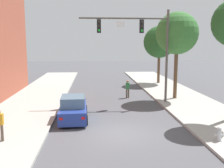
{
  "coord_description": "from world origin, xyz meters",
  "views": [
    {
      "loc": [
        -1.51,
        -13.91,
        4.99
      ],
      "look_at": [
        -0.07,
        5.09,
        2.0
      ],
      "focal_mm": 41.72,
      "sensor_mm": 36.0,
      "label": 1
    }
  ],
  "objects_px": {
    "traffic_signal_mast": "(142,38)",
    "car_lead_blue": "(73,109)",
    "fire_hydrant": "(219,134)",
    "street_tree_second": "(177,34)",
    "street_tree_third": "(159,42)",
    "pedestrian_sidewalk_left_walker": "(0,123)",
    "pedestrian_crossing_road": "(128,88)"
  },
  "relations": [
    {
      "from": "street_tree_second",
      "to": "pedestrian_sidewalk_left_walker",
      "type": "bearing_deg",
      "value": -141.41
    },
    {
      "from": "fire_hydrant",
      "to": "pedestrian_crossing_road",
      "type": "bearing_deg",
      "value": 105.17
    },
    {
      "from": "traffic_signal_mast",
      "to": "street_tree_third",
      "type": "xyz_separation_m",
      "value": [
        4.1,
        10.36,
        -0.25
      ]
    },
    {
      "from": "pedestrian_sidewalk_left_walker",
      "to": "fire_hydrant",
      "type": "relative_size",
      "value": 2.28
    },
    {
      "from": "pedestrian_sidewalk_left_walker",
      "to": "pedestrian_crossing_road",
      "type": "bearing_deg",
      "value": 53.53
    },
    {
      "from": "traffic_signal_mast",
      "to": "pedestrian_sidewalk_left_walker",
      "type": "distance_m",
      "value": 12.68
    },
    {
      "from": "traffic_signal_mast",
      "to": "street_tree_second",
      "type": "distance_m",
      "value": 3.58
    },
    {
      "from": "pedestrian_sidewalk_left_walker",
      "to": "pedestrian_crossing_road",
      "type": "distance_m",
      "value": 13.17
    },
    {
      "from": "fire_hydrant",
      "to": "traffic_signal_mast",
      "type": "bearing_deg",
      "value": 104.08
    },
    {
      "from": "pedestrian_crossing_road",
      "to": "traffic_signal_mast",
      "type": "bearing_deg",
      "value": -70.86
    },
    {
      "from": "pedestrian_crossing_road",
      "to": "street_tree_third",
      "type": "distance_m",
      "value": 10.27
    },
    {
      "from": "street_tree_third",
      "to": "pedestrian_sidewalk_left_walker",
      "type": "bearing_deg",
      "value": -124.51
    },
    {
      "from": "street_tree_second",
      "to": "street_tree_third",
      "type": "xyz_separation_m",
      "value": [
        0.81,
        9.02,
        -0.7
      ]
    },
    {
      "from": "traffic_signal_mast",
      "to": "street_tree_second",
      "type": "height_order",
      "value": "street_tree_second"
    },
    {
      "from": "traffic_signal_mast",
      "to": "fire_hydrant",
      "type": "relative_size",
      "value": 10.42
    },
    {
      "from": "fire_hydrant",
      "to": "street_tree_second",
      "type": "xyz_separation_m",
      "value": [
        1.04,
        10.31,
        5.31
      ]
    },
    {
      "from": "fire_hydrant",
      "to": "street_tree_second",
      "type": "relative_size",
      "value": 0.1
    },
    {
      "from": "traffic_signal_mast",
      "to": "car_lead_blue",
      "type": "bearing_deg",
      "value": -141.5
    },
    {
      "from": "car_lead_blue",
      "to": "pedestrian_sidewalk_left_walker",
      "type": "height_order",
      "value": "pedestrian_sidewalk_left_walker"
    },
    {
      "from": "fire_hydrant",
      "to": "pedestrian_sidewalk_left_walker",
      "type": "bearing_deg",
      "value": 175.95
    },
    {
      "from": "fire_hydrant",
      "to": "street_tree_third",
      "type": "distance_m",
      "value": 19.96
    },
    {
      "from": "pedestrian_crossing_road",
      "to": "street_tree_second",
      "type": "bearing_deg",
      "value": -14.35
    },
    {
      "from": "car_lead_blue",
      "to": "pedestrian_crossing_road",
      "type": "height_order",
      "value": "pedestrian_crossing_road"
    },
    {
      "from": "fire_hydrant",
      "to": "street_tree_second",
      "type": "height_order",
      "value": "street_tree_second"
    },
    {
      "from": "traffic_signal_mast",
      "to": "car_lead_blue",
      "type": "distance_m",
      "value": 8.24
    },
    {
      "from": "pedestrian_sidewalk_left_walker",
      "to": "street_tree_second",
      "type": "distance_m",
      "value": 16.01
    },
    {
      "from": "traffic_signal_mast",
      "to": "street_tree_second",
      "type": "bearing_deg",
      "value": 22.08
    },
    {
      "from": "fire_hydrant",
      "to": "street_tree_second",
      "type": "distance_m",
      "value": 11.64
    },
    {
      "from": "pedestrian_crossing_road",
      "to": "fire_hydrant",
      "type": "height_order",
      "value": "pedestrian_crossing_road"
    },
    {
      "from": "car_lead_blue",
      "to": "fire_hydrant",
      "type": "height_order",
      "value": "car_lead_blue"
    },
    {
      "from": "traffic_signal_mast",
      "to": "street_tree_third",
      "type": "distance_m",
      "value": 11.14
    },
    {
      "from": "fire_hydrant",
      "to": "street_tree_third",
      "type": "xyz_separation_m",
      "value": [
        1.85,
        19.33,
        4.61
      ]
    }
  ]
}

